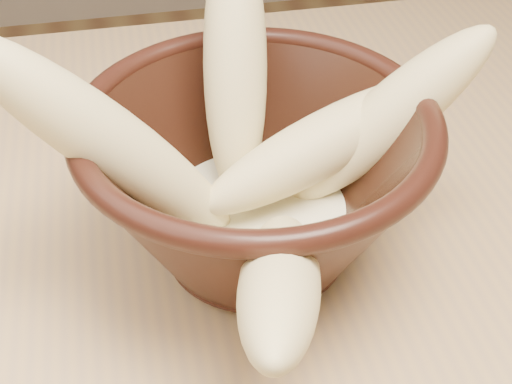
% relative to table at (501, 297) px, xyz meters
% --- Properties ---
extents(table, '(1.20, 0.80, 0.75)m').
position_rel_table_xyz_m(table, '(0.00, 0.00, 0.00)').
color(table, tan).
rests_on(table, ground).
extents(bowl, '(0.24, 0.24, 0.13)m').
position_rel_table_xyz_m(bowl, '(-0.21, 0.01, 0.15)').
color(bowl, black).
rests_on(bowl, table).
extents(milk_puddle, '(0.13, 0.13, 0.02)m').
position_rel_table_xyz_m(milk_puddle, '(-0.21, 0.01, 0.12)').
color(milk_puddle, '#F2ECC2').
rests_on(milk_puddle, bowl).
extents(banana_upright, '(0.07, 0.14, 0.18)m').
position_rel_table_xyz_m(banana_upright, '(-0.21, 0.07, 0.21)').
color(banana_upright, '#E8CD89').
rests_on(banana_upright, bowl).
extents(banana_left, '(0.17, 0.05, 0.18)m').
position_rel_table_xyz_m(banana_left, '(-0.30, 0.00, 0.20)').
color(banana_left, '#E8CD89').
rests_on(banana_left, bowl).
extents(banana_right, '(0.16, 0.05, 0.15)m').
position_rel_table_xyz_m(banana_right, '(-0.11, 0.02, 0.18)').
color(banana_right, '#E8CD89').
rests_on(banana_right, bowl).
extents(banana_across, '(0.20, 0.10, 0.08)m').
position_rel_table_xyz_m(banana_across, '(-0.16, 0.02, 0.17)').
color(banana_across, '#E8CD89').
rests_on(banana_across, bowl).
extents(banana_front, '(0.10, 0.20, 0.13)m').
position_rel_table_xyz_m(banana_front, '(-0.22, -0.10, 0.17)').
color(banana_front, '#E8CD89').
rests_on(banana_front, bowl).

